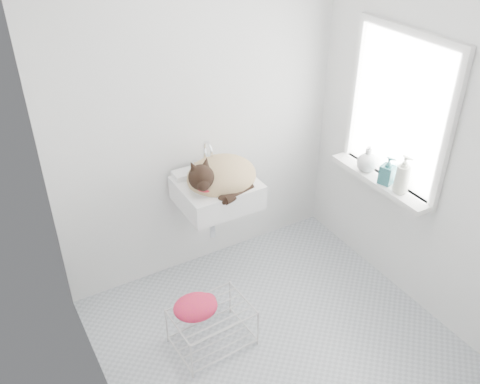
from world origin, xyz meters
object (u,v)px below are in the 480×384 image
bottle_a (399,192)px  bottle_b (385,183)px  cat (219,177)px  sink (217,182)px  bottle_c (366,170)px  wire_rack (212,327)px

bottle_a → bottle_b: 0.14m
cat → bottle_b: bearing=-28.1°
sink → bottle_a: size_ratio=2.33×
sink → bottle_c: sink is taller
sink → wire_rack: (-0.37, -0.60, -0.70)m
wire_rack → bottle_a: (1.38, -0.15, 0.70)m
bottle_a → bottle_b: bearing=90.0°
sink → bottle_b: (1.01, -0.61, 0.00)m
bottle_b → sink: bearing=149.2°
wire_rack → bottle_c: bearing=7.9°
bottle_a → bottle_c: size_ratio=1.21×
wire_rack → bottle_a: size_ratio=2.12×
bottle_c → bottle_b: bearing=-90.0°
wire_rack → bottle_b: bottle_b is taller
sink → bottle_c: size_ratio=2.82×
cat → bottle_a: bearing=-33.5°
cat → bottle_c: (1.00, -0.38, -0.04)m
cat → bottle_c: size_ratio=2.70×
cat → bottle_b: size_ratio=2.57×
cat → bottle_c: bearing=-18.8°
sink → bottle_a: (1.01, -0.74, 0.00)m
wire_rack → bottle_c: 1.56m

